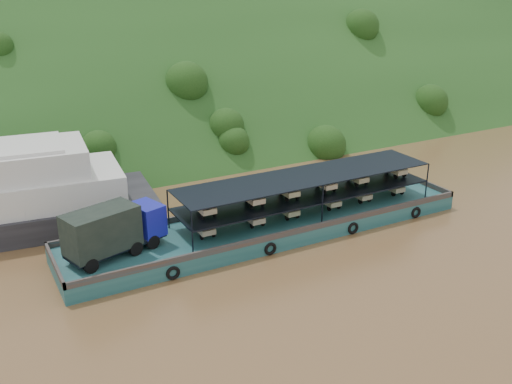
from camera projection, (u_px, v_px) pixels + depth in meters
name	position (u px, v px, depth m)	size (l,w,h in m)	color
ground	(294.00, 235.00, 47.80)	(160.00, 160.00, 0.00)	brown
hillside	(153.00, 135.00, 77.32)	(140.00, 28.00, 28.00)	#193814
cargo_barge	(254.00, 223.00, 46.97)	(35.00, 7.18, 4.98)	#15454A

